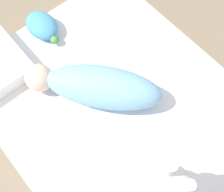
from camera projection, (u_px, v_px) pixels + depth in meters
name	position (u px, v px, depth m)	size (l,w,h in m)	color
ground_plane	(119.00, 121.00, 1.40)	(12.00, 12.00, 0.00)	#7A6B56
bed_mattress	(120.00, 114.00, 1.33)	(1.18, 0.92, 0.16)	white
swaddled_baby	(96.00, 86.00, 1.21)	(0.49, 0.44, 0.16)	#7FB7E5
bunny_plush	(168.00, 189.00, 1.00)	(0.17, 0.17, 0.34)	white
turtle_plush	(42.00, 26.00, 1.39)	(0.20, 0.13, 0.08)	#4C99C6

